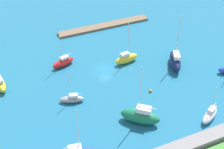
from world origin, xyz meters
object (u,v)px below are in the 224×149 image
at_px(sailboat_yellow_lone_south, 126,58).
at_px(sailboat_red_west_end, 63,62).
at_px(sailboat_navy_center_basin, 175,61).
at_px(sailboat_gray_inner_mooring, 72,99).
at_px(sailboat_white_lone_north, 210,115).
at_px(mooring_buoy_orange, 151,91).
at_px(sailboat_yellow_near_pier, 0,83).
at_px(pier_dock, 104,26).
at_px(sailboat_green_outer_mooring, 140,116).

bearing_deg(sailboat_yellow_lone_south, sailboat_red_west_end, 154.57).
relative_size(sailboat_navy_center_basin, sailboat_gray_inner_mooring, 1.70).
relative_size(sailboat_white_lone_north, mooring_buoy_orange, 12.53).
bearing_deg(sailboat_red_west_end, sailboat_white_lone_north, 109.30).
bearing_deg(sailboat_yellow_near_pier, pier_dock, -68.30).
xyz_separation_m(sailboat_yellow_lone_south, sailboat_navy_center_basin, (-9.63, 6.00, 0.43)).
distance_m(sailboat_navy_center_basin, sailboat_gray_inner_mooring, 25.97).
bearing_deg(sailboat_yellow_lone_south, sailboat_yellow_near_pier, 168.44).
height_order(sailboat_white_lone_north, mooring_buoy_orange, sailboat_white_lone_north).
relative_size(sailboat_navy_center_basin, sailboat_red_west_end, 1.21).
xyz_separation_m(pier_dock, sailboat_green_outer_mooring, (8.38, 37.32, 1.29)).
height_order(sailboat_red_west_end, sailboat_yellow_near_pier, sailboat_red_west_end).
distance_m(sailboat_navy_center_basin, sailboat_yellow_near_pier, 39.33).
bearing_deg(sailboat_green_outer_mooring, sailboat_yellow_lone_south, -67.93).
bearing_deg(sailboat_yellow_near_pier, sailboat_white_lone_north, -132.36).
bearing_deg(sailboat_gray_inner_mooring, sailboat_yellow_lone_south, -134.42).
bearing_deg(sailboat_white_lone_north, sailboat_yellow_near_pier, -64.66).
xyz_separation_m(sailboat_navy_center_basin, sailboat_white_lone_north, (3.48, 17.45, -0.64)).
height_order(sailboat_yellow_lone_south, sailboat_green_outer_mooring, sailboat_green_outer_mooring).
bearing_deg(sailboat_yellow_near_pier, sailboat_green_outer_mooring, -139.25).
height_order(sailboat_yellow_lone_south, sailboat_gray_inner_mooring, sailboat_yellow_lone_south).
distance_m(pier_dock, sailboat_green_outer_mooring, 38.28).
bearing_deg(sailboat_navy_center_basin, sailboat_green_outer_mooring, 152.24).
relative_size(sailboat_yellow_lone_south, mooring_buoy_orange, 16.94).
distance_m(sailboat_yellow_lone_south, sailboat_red_west_end, 14.86).
relative_size(pier_dock, sailboat_gray_inner_mooring, 3.47).
bearing_deg(pier_dock, mooring_buoy_orange, 85.88).
bearing_deg(sailboat_green_outer_mooring, mooring_buoy_orange, -91.10).
relative_size(sailboat_white_lone_north, sailboat_green_outer_mooring, 0.62).
distance_m(sailboat_red_west_end, sailboat_gray_inner_mooring, 13.09).
relative_size(pier_dock, sailboat_white_lone_north, 3.38).
relative_size(sailboat_navy_center_basin, mooring_buoy_orange, 20.72).
relative_size(sailboat_navy_center_basin, sailboat_green_outer_mooring, 1.02).
bearing_deg(sailboat_white_lone_north, mooring_buoy_orange, -89.66).
height_order(pier_dock, sailboat_green_outer_mooring, sailboat_green_outer_mooring).
bearing_deg(sailboat_green_outer_mooring, sailboat_white_lone_north, -159.74).
distance_m(sailboat_yellow_lone_south, mooring_buoy_orange, 11.91).
bearing_deg(sailboat_yellow_lone_south, sailboat_navy_center_basin, -38.61).
distance_m(sailboat_red_west_end, mooring_buoy_orange, 21.73).
distance_m(sailboat_green_outer_mooring, sailboat_yellow_near_pier, 30.94).
bearing_deg(sailboat_white_lone_north, sailboat_red_west_end, -82.48).
relative_size(sailboat_red_west_end, sailboat_green_outer_mooring, 0.84).
bearing_deg(sailboat_navy_center_basin, sailboat_red_west_end, 88.99).
distance_m(sailboat_gray_inner_mooring, sailboat_yellow_near_pier, 16.41).
bearing_deg(pier_dock, sailboat_red_west_end, 40.38).
distance_m(sailboat_yellow_lone_south, sailboat_gray_inner_mooring, 18.16).
distance_m(pier_dock, sailboat_red_west_end, 21.20).
distance_m(pier_dock, sailboat_gray_inner_mooring, 32.32).
xyz_separation_m(sailboat_yellow_lone_south, sailboat_white_lone_north, (-6.15, 23.45, -0.21)).
bearing_deg(sailboat_gray_inner_mooring, sailboat_white_lone_north, 164.58).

